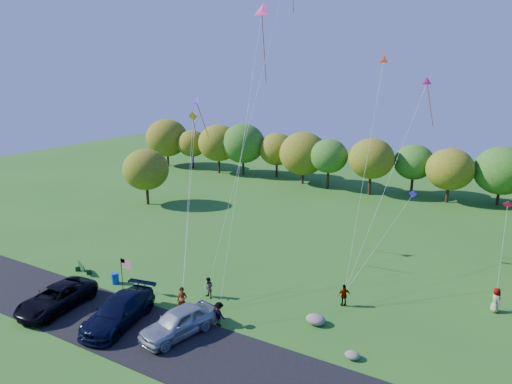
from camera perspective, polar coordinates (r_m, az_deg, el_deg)
ground at (r=32.45m, az=-6.25°, el=-14.87°), size 140.00×140.00×0.00m
asphalt_lane at (r=29.80m, az=-11.00°, el=-17.96°), size 44.00×6.00×0.06m
treeline at (r=62.28m, az=15.81°, el=3.75°), size 76.12×28.28×8.43m
minivan_dark at (r=35.23m, az=-23.70°, el=-12.01°), size 3.23×6.03×1.61m
minivan_navy at (r=31.91m, az=-16.81°, el=-14.08°), size 3.57×6.45×1.77m
minivan_silver at (r=29.90m, az=-9.66°, el=-15.72°), size 3.23×5.49×1.75m
flyer_a at (r=32.20m, az=-9.21°, el=-13.28°), size 0.83×0.70×1.93m
flyer_b at (r=34.05m, az=-5.94°, el=-11.84°), size 0.91×0.80×1.58m
flyer_c at (r=30.65m, az=-4.64°, el=-14.97°), size 1.18×0.84×1.65m
flyer_d at (r=33.43m, az=10.96°, el=-12.56°), size 0.97×0.91×1.61m
flyer_e at (r=36.04m, az=27.79°, el=-11.87°), size 0.91×1.02×1.76m
park_bench at (r=40.41m, az=-20.91°, el=-8.83°), size 1.59×0.91×0.90m
trash_barrel at (r=37.77m, az=-17.20°, el=-10.26°), size 0.58×0.58×0.87m
flag_assembly at (r=35.31m, az=-16.14°, el=-9.02°), size 1.02×0.67×2.77m
boulder_near at (r=31.20m, az=7.47°, el=-15.52°), size 1.32×1.04×0.66m
boulder_far at (r=28.41m, az=11.95°, el=-19.32°), size 0.89×0.74×0.46m
kites_aloft at (r=38.39m, az=4.96°, el=18.09°), size 25.29×10.34×20.64m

